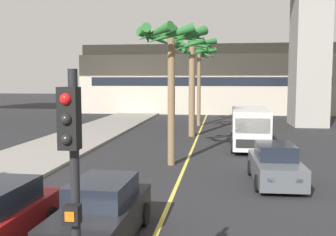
# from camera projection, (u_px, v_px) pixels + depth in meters

# --- Properties ---
(lane_stripe_center) EXTENTS (0.14, 56.00, 0.01)m
(lane_stripe_center) POSITION_uv_depth(u_px,v_px,m) (191.00, 151.00, 22.70)
(lane_stripe_center) COLOR #DBCC4C
(lane_stripe_center) RESTS_ON ground
(pier_building_backdrop) EXTENTS (30.28, 8.04, 8.14)m
(pier_building_backdrop) POSITION_uv_depth(u_px,v_px,m) (208.00, 80.00, 49.28)
(pier_building_backdrop) COLOR #BCB29E
(pier_building_backdrop) RESTS_ON ground
(car_queue_second) EXTENTS (1.94, 4.15, 1.56)m
(car_queue_second) POSITION_uv_depth(u_px,v_px,m) (275.00, 165.00, 15.60)
(car_queue_second) COLOR #4C5156
(car_queue_second) RESTS_ON ground
(car_queue_third) EXTENTS (1.92, 4.14, 1.56)m
(car_queue_third) POSITION_uv_depth(u_px,v_px,m) (101.00, 213.00, 10.00)
(car_queue_third) COLOR black
(car_queue_third) RESTS_ON ground
(delivery_van) EXTENTS (2.22, 5.28, 2.36)m
(delivery_van) POSITION_uv_depth(u_px,v_px,m) (250.00, 127.00, 23.22)
(delivery_van) COLOR silver
(delivery_van) RESTS_ON ground
(traffic_light_median_near) EXTENTS (0.24, 0.37, 4.20)m
(traffic_light_median_near) POSITION_uv_depth(u_px,v_px,m) (73.00, 189.00, 4.97)
(traffic_light_median_near) COLOR black
(traffic_light_median_near) RESTS_ON ground
(palm_tree_near_median) EXTENTS (3.52, 3.63, 7.00)m
(palm_tree_near_median) POSITION_uv_depth(u_px,v_px,m) (192.00, 58.00, 27.99)
(palm_tree_near_median) COLOR brown
(palm_tree_near_median) RESTS_ON ground
(palm_tree_mid_median) EXTENTS (3.48, 3.49, 6.64)m
(palm_tree_mid_median) POSITION_uv_depth(u_px,v_px,m) (172.00, 47.00, 18.47)
(palm_tree_mid_median) COLOR brown
(palm_tree_mid_median) RESTS_ON ground
(palm_tree_far_median) EXTENTS (3.13, 3.18, 6.88)m
(palm_tree_far_median) POSITION_uv_depth(u_px,v_px,m) (199.00, 60.00, 34.52)
(palm_tree_far_median) COLOR brown
(palm_tree_far_median) RESTS_ON ground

